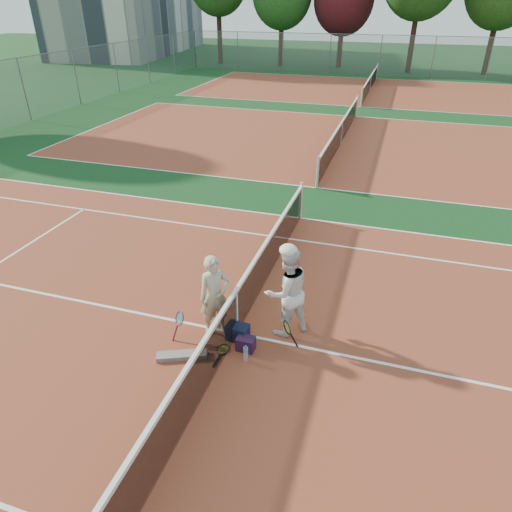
# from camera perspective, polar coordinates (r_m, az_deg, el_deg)

# --- Properties ---
(ground) EXTENTS (130.00, 130.00, 0.00)m
(ground) POSITION_cam_1_polar(r_m,az_deg,el_deg) (8.89, -2.40, -9.65)
(ground) COLOR #0F3716
(ground) RESTS_ON ground
(court_main) EXTENTS (23.77, 10.97, 0.01)m
(court_main) POSITION_cam_1_polar(r_m,az_deg,el_deg) (8.88, -2.40, -9.63)
(court_main) COLOR brown
(court_main) RESTS_ON ground
(court_far_a) EXTENTS (23.77, 10.97, 0.01)m
(court_far_a) POSITION_cam_1_polar(r_m,az_deg,el_deg) (20.85, 10.50, 13.61)
(court_far_a) COLOR brown
(court_far_a) RESTS_ON ground
(court_far_b) EXTENTS (23.77, 10.97, 0.01)m
(court_far_b) POSITION_cam_1_polar(r_m,az_deg,el_deg) (33.99, 14.00, 19.41)
(court_far_b) COLOR brown
(court_far_b) RESTS_ON ground
(net_main) EXTENTS (0.10, 10.98, 1.02)m
(net_main) POSITION_cam_1_polar(r_m,az_deg,el_deg) (8.57, -2.47, -7.01)
(net_main) COLOR black
(net_main) RESTS_ON ground
(net_far_a) EXTENTS (0.10, 10.98, 1.02)m
(net_far_a) POSITION_cam_1_polar(r_m,az_deg,el_deg) (20.72, 10.63, 14.95)
(net_far_a) COLOR black
(net_far_a) RESTS_ON ground
(net_far_b) EXTENTS (0.10, 10.98, 1.02)m
(net_far_b) POSITION_cam_1_polar(r_m,az_deg,el_deg) (33.91, 14.11, 20.25)
(net_far_b) COLOR black
(net_far_b) RESTS_ON ground
(fence_back) EXTENTS (32.00, 0.06, 3.00)m
(fence_back) POSITION_cam_1_polar(r_m,az_deg,el_deg) (40.71, 15.25, 23.00)
(fence_back) COLOR slate
(fence_back) RESTS_ON ground
(player_a) EXTENTS (0.71, 0.68, 1.63)m
(player_a) POSITION_cam_1_polar(r_m,az_deg,el_deg) (8.49, -5.17, -4.99)
(player_a) COLOR #B7AE8E
(player_a) RESTS_ON ground
(player_b) EXTENTS (1.12, 1.11, 1.82)m
(player_b) POSITION_cam_1_polar(r_m,az_deg,el_deg) (8.43, 3.86, -4.44)
(player_b) COLOR silver
(player_b) RESTS_ON ground
(racket_red) EXTENTS (0.37, 0.37, 0.56)m
(racket_red) POSITION_cam_1_polar(r_m,az_deg,el_deg) (8.74, -9.45, -8.50)
(racket_red) COLOR maroon
(racket_red) RESTS_ON ground
(racket_black_held) EXTENTS (0.33, 0.31, 0.55)m
(racket_black_held) POSITION_cam_1_polar(r_m,az_deg,el_deg) (8.45, 3.87, -9.73)
(racket_black_held) COLOR black
(racket_black_held) RESTS_ON ground
(racket_spare) EXTENTS (0.28, 0.61, 0.04)m
(racket_spare) POSITION_cam_1_polar(r_m,az_deg,el_deg) (8.53, -4.15, -11.57)
(racket_spare) COLOR black
(racket_spare) RESTS_ON ground
(sports_bag_navy) EXTENTS (0.43, 0.31, 0.32)m
(sports_bag_navy) POSITION_cam_1_polar(r_m,az_deg,el_deg) (8.66, -2.32, -9.50)
(sports_bag_navy) COLOR black
(sports_bag_navy) RESTS_ON ground
(sports_bag_purple) EXTENTS (0.33, 0.23, 0.27)m
(sports_bag_purple) POSITION_cam_1_polar(r_m,az_deg,el_deg) (8.45, -1.30, -10.90)
(sports_bag_purple) COLOR #27112D
(sports_bag_purple) RESTS_ON ground
(net_cover_canvas) EXTENTS (0.90, 0.55, 0.09)m
(net_cover_canvas) POSITION_cam_1_polar(r_m,az_deg,el_deg) (8.45, -9.26, -12.16)
(net_cover_canvas) COLOR slate
(net_cover_canvas) RESTS_ON ground
(water_bottle) EXTENTS (0.09, 0.09, 0.30)m
(water_bottle) POSITION_cam_1_polar(r_m,az_deg,el_deg) (8.21, -1.29, -12.18)
(water_bottle) COLOR silver
(water_bottle) RESTS_ON ground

